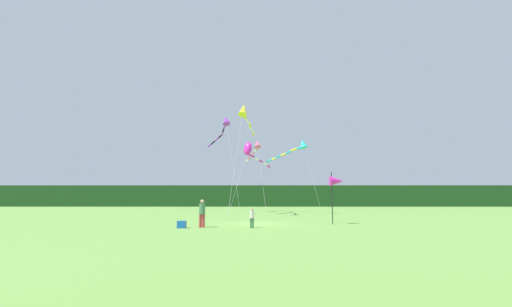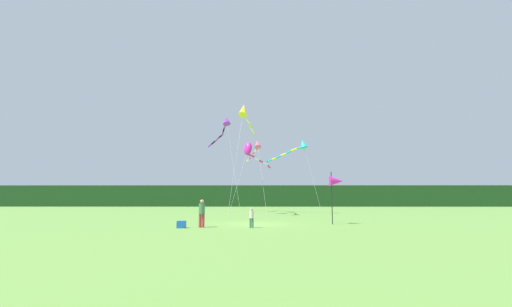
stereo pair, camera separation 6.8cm
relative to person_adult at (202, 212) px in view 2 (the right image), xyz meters
The scene contains 11 objects.
ground_plane 4.30m from the person_adult, 39.65° to the left, with size 120.00×120.00×0.00m, color #6B9E42.
distant_treeline 47.80m from the person_adult, 86.13° to the left, with size 108.00×3.78×4.17m, color #193D19.
person_adult is the anchor object (origin of this frame).
person_child 3.06m from the person_adult, ahead, with size 0.26×0.26×1.19m.
cooler_box 1.40m from the person_adult, 161.14° to the right, with size 0.49×0.42×0.42m, color #1959B2.
banner_flag_pole 9.35m from the person_adult, 15.71° to the left, with size 0.90×0.70×3.55m.
kite_magenta 16.94m from the person_adult, 80.84° to the left, with size 4.43×6.62×7.90m.
kite_rainbow 21.51m from the person_adult, 81.06° to the left, with size 2.56×10.27×8.92m.
kite_cyan 20.06m from the person_adult, 64.88° to the left, with size 5.75×5.32×8.39m.
kite_yellow 15.42m from the person_adult, 80.43° to the left, with size 2.14×9.61×11.21m.
kite_purple 22.70m from the person_adult, 92.30° to the left, with size 5.28×10.85×11.90m.
Camera 2 is at (0.23, -23.25, 1.80)m, focal length 23.47 mm.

